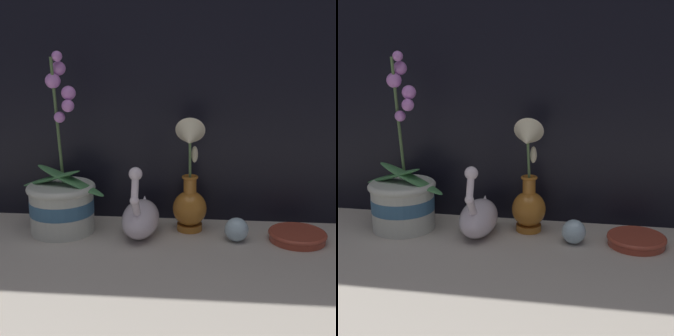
# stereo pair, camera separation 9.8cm
# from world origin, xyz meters

# --- Properties ---
(ground_plane) EXTENTS (2.80, 2.80, 0.00)m
(ground_plane) POSITION_xyz_m (0.00, 0.00, 0.00)
(ground_plane) COLOR #BCB2A3
(window_backdrop) EXTENTS (2.80, 0.03, 1.20)m
(window_backdrop) POSITION_xyz_m (0.00, 0.27, 0.60)
(window_backdrop) COLOR black
(window_backdrop) RESTS_ON ground_plane
(orchid_potted_plant) EXTENTS (0.25, 0.18, 0.48)m
(orchid_potted_plant) POSITION_xyz_m (-0.31, 0.13, 0.09)
(orchid_potted_plant) COLOR beige
(orchid_potted_plant) RESTS_ON ground_plane
(swan_figurine) EXTENTS (0.10, 0.21, 0.21)m
(swan_figurine) POSITION_xyz_m (-0.09, 0.12, 0.05)
(swan_figurine) COLOR white
(swan_figurine) RESTS_ON ground_plane
(blue_vase) EXTENTS (0.09, 0.13, 0.32)m
(blue_vase) POSITION_xyz_m (0.03, 0.16, 0.12)
(blue_vase) COLOR #B26B23
(blue_vase) RESTS_ON ground_plane
(glass_sphere) EXTENTS (0.06, 0.06, 0.06)m
(glass_sphere) POSITION_xyz_m (0.16, 0.10, 0.03)
(glass_sphere) COLOR silver
(glass_sphere) RESTS_ON ground_plane
(amber_dish) EXTENTS (0.15, 0.15, 0.03)m
(amber_dish) POSITION_xyz_m (0.32, 0.12, 0.01)
(amber_dish) COLOR #A8422D
(amber_dish) RESTS_ON ground_plane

